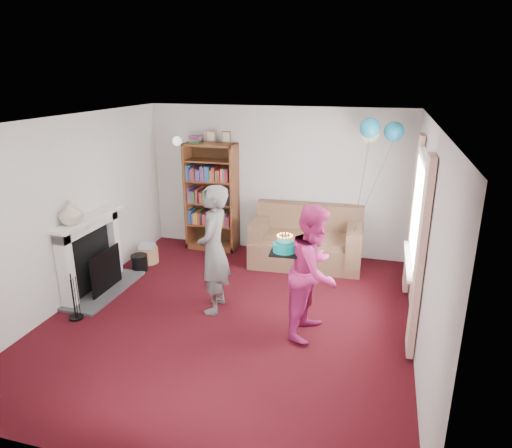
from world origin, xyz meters
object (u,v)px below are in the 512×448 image
(person_magenta, at_px, (314,271))
(bookcase, at_px, (212,198))
(person_striped, at_px, (214,250))
(sofa, at_px, (306,242))
(birthday_cake, at_px, (285,247))

(person_magenta, bearing_deg, bookcase, 52.73)
(person_striped, bearing_deg, person_magenta, 75.14)
(sofa, xyz_separation_m, person_striped, (-0.89, -1.92, 0.50))
(bookcase, distance_m, birthday_cake, 3.06)
(person_magenta, bearing_deg, birthday_cake, 113.46)
(sofa, height_order, birthday_cake, birthday_cake)
(bookcase, bearing_deg, sofa, -7.51)
(bookcase, height_order, birthday_cake, bookcase)
(sofa, height_order, person_striped, person_striped)
(sofa, height_order, person_magenta, person_magenta)
(person_magenta, xyz_separation_m, birthday_cake, (-0.34, -0.08, 0.29))
(person_striped, relative_size, birthday_cake, 5.29)
(bookcase, xyz_separation_m, person_magenta, (2.17, -2.36, -0.12))
(birthday_cake, bearing_deg, person_striped, 163.71)
(person_striped, distance_m, person_magenta, 1.35)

